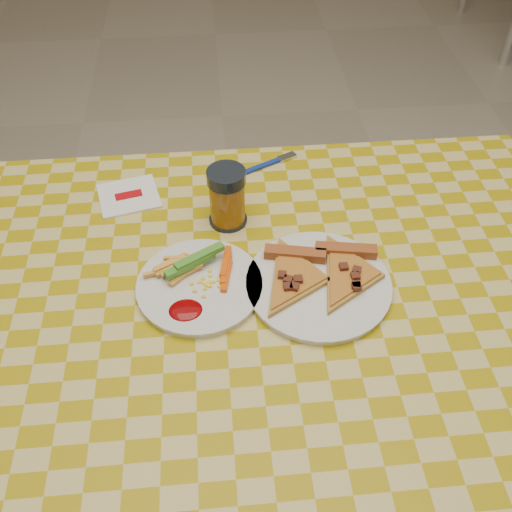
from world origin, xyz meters
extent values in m
plane|color=#C2B59C|center=(0.00, 0.00, 0.00)|extent=(8.00, 8.00, 0.00)
cylinder|color=silver|center=(-0.54, 0.34, 0.35)|extent=(0.06, 0.06, 0.71)
cylinder|color=silver|center=(0.54, 0.34, 0.35)|extent=(0.06, 0.06, 0.71)
cube|color=#533D1C|center=(0.00, 0.00, 0.73)|extent=(1.20, 0.80, 0.04)
cylinder|color=silver|center=(-0.09, 0.03, 0.76)|extent=(0.28, 0.28, 0.01)
cylinder|color=silver|center=(0.12, 0.01, 0.76)|extent=(0.30, 0.30, 0.01)
cube|color=#0F600F|center=(-0.10, 0.06, 0.79)|extent=(0.10, 0.08, 0.02)
cube|color=#EE530A|center=(-0.04, 0.05, 0.78)|extent=(0.06, 0.08, 0.02)
ellipsoid|color=#7A0204|center=(-0.12, -0.03, 0.77)|extent=(0.06, 0.05, 0.01)
cube|color=#AA5A26|center=(0.08, 0.07, 0.78)|extent=(0.11, 0.05, 0.02)
cube|color=#AA5A26|center=(0.18, 0.08, 0.78)|extent=(0.11, 0.04, 0.02)
cylinder|color=black|center=(-0.03, 0.20, 0.76)|extent=(0.08, 0.08, 0.01)
cylinder|color=#90540F|center=(-0.03, 0.20, 0.81)|extent=(0.07, 0.07, 0.10)
cylinder|color=black|center=(-0.03, 0.20, 0.87)|extent=(0.07, 0.07, 0.02)
cube|color=white|center=(-0.23, 0.29, 0.76)|extent=(0.14, 0.13, 0.01)
cube|color=#B20A0F|center=(-0.23, 0.29, 0.76)|extent=(0.06, 0.03, 0.00)
cube|color=navy|center=(0.05, 0.37, 0.76)|extent=(0.09, 0.05, 0.01)
cube|color=silver|center=(0.11, 0.40, 0.76)|extent=(0.05, 0.04, 0.00)
camera|label=1|loc=(-0.05, -0.63, 1.52)|focal=40.00mm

